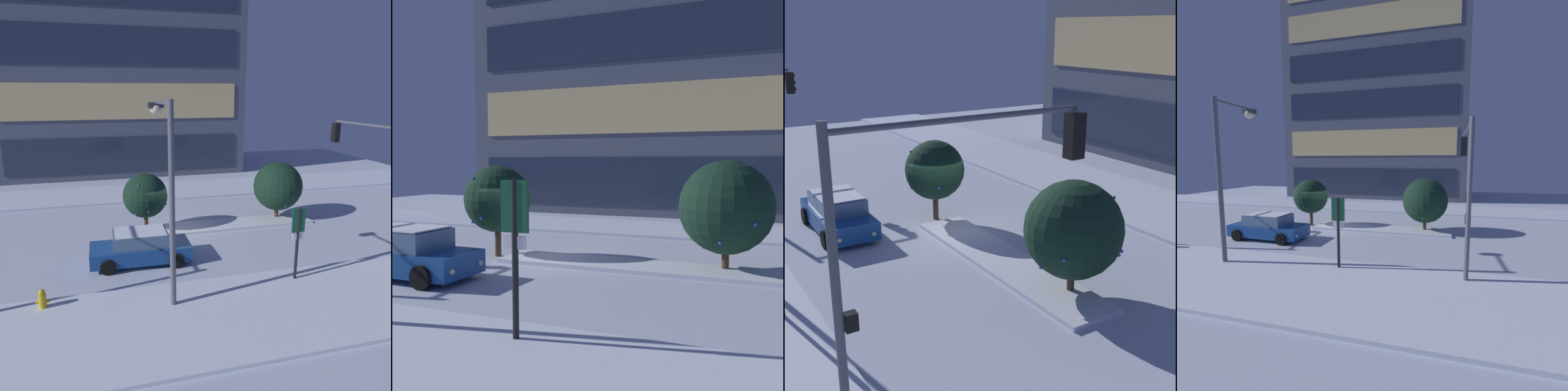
# 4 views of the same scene
# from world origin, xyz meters

# --- Properties ---
(ground) EXTENTS (52.00, 52.00, 0.00)m
(ground) POSITION_xyz_m (0.00, 0.00, 0.00)
(ground) COLOR silver
(curb_strip_far) EXTENTS (52.00, 5.20, 0.14)m
(curb_strip_far) POSITION_xyz_m (0.00, 8.72, 0.07)
(curb_strip_far) COLOR silver
(curb_strip_far) RESTS_ON ground
(median_strip) EXTENTS (9.00, 1.80, 0.14)m
(median_strip) POSITION_xyz_m (3.85, 0.12, 0.07)
(median_strip) COLOR silver
(median_strip) RESTS_ON ground
(car_near) EXTENTS (4.54, 2.13, 1.49)m
(car_near) POSITION_xyz_m (-2.01, -3.56, 0.71)
(car_near) COLOR #19478C
(car_near) RESTS_ON ground
(parking_info_sign) EXTENTS (0.55, 0.12, 3.07)m
(parking_info_sign) POSITION_xyz_m (3.75, -6.98, 1.97)
(parking_info_sign) COLOR black
(parking_info_sign) RESTS_ON ground
(decorated_tree_median) EXTENTS (2.87, 2.87, 3.45)m
(decorated_tree_median) POSITION_xyz_m (6.65, 0.57, 2.02)
(decorated_tree_median) COLOR #473323
(decorated_tree_median) RESTS_ON ground
(decorated_tree_left_of_median) EXTENTS (2.38, 2.38, 3.26)m
(decorated_tree_left_of_median) POSITION_xyz_m (-1.24, 0.23, 2.06)
(decorated_tree_left_of_median) COLOR #473323
(decorated_tree_left_of_median) RESTS_ON ground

